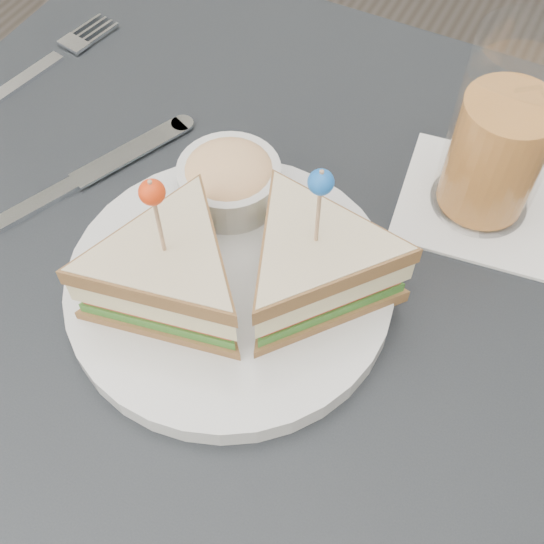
# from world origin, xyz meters

# --- Properties ---
(ground_plane) EXTENTS (3.50, 3.50, 0.00)m
(ground_plane) POSITION_xyz_m (0.00, 0.00, 0.00)
(ground_plane) COLOR #3F3833
(table) EXTENTS (0.80, 0.80, 0.75)m
(table) POSITION_xyz_m (0.00, 0.00, 0.67)
(table) COLOR black
(table) RESTS_ON ground
(plate_meal) EXTENTS (0.32, 0.32, 0.15)m
(plate_meal) POSITION_xyz_m (-0.02, 0.01, 0.79)
(plate_meal) COLOR silver
(plate_meal) RESTS_ON table
(cutlery_fork) EXTENTS (0.06, 0.21, 0.01)m
(cutlery_fork) POSITION_xyz_m (-0.33, 0.16, 0.75)
(cutlery_fork) COLOR white
(cutlery_fork) RESTS_ON table
(cutlery_knife) EXTENTS (0.10, 0.21, 0.01)m
(cutlery_knife) POSITION_xyz_m (-0.20, 0.05, 0.75)
(cutlery_knife) COLOR silver
(cutlery_knife) RESTS_ON table
(drink_set) EXTENTS (0.15, 0.15, 0.17)m
(drink_set) POSITION_xyz_m (0.12, 0.19, 0.83)
(drink_set) COLOR white
(drink_set) RESTS_ON table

